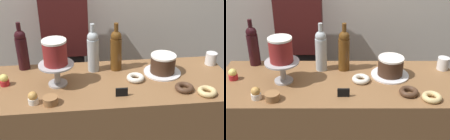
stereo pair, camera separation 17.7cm
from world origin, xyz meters
TOP-DOWN VIEW (x-y plane):
  - display_counter at (0.00, 0.00)m, footprint 1.53×0.58m
  - cake_stand_pedestal at (-0.34, 0.00)m, footprint 0.21×0.21m
  - white_layer_cake at (-0.34, 0.00)m, footprint 0.14×0.14m
  - silver_serving_platter at (0.34, 0.08)m, footprint 0.24×0.24m
  - chocolate_round_cake at (0.34, 0.08)m, footprint 0.16×0.16m
  - wine_bottle_clear at (-0.11, 0.16)m, footprint 0.08×0.08m
  - wine_bottle_dark_red at (-0.57, 0.24)m, footprint 0.08×0.08m
  - wine_bottle_amber at (0.04, 0.16)m, footprint 0.08×0.08m
  - cupcake_caramel at (-0.46, -0.20)m, footprint 0.06×0.06m
  - cupcake_lemon at (-0.66, 0.02)m, footprint 0.06×0.06m
  - donut_chocolate at (0.42, -0.15)m, footprint 0.11×0.11m
  - donut_sugar at (0.15, 0.00)m, footprint 0.11×0.11m
  - donut_glazed at (0.53, -0.21)m, footprint 0.11×0.11m
  - cookie_stack at (-0.36, -0.21)m, footprint 0.08×0.08m
  - price_sign_chalkboard at (0.04, -0.17)m, footprint 0.07×0.01m
  - coffee_cup_ceramic at (0.71, 0.17)m, footprint 0.08×0.08m
  - barista_figure at (-0.30, 0.64)m, footprint 0.36×0.22m

SIDE VIEW (x-z plane):
  - display_counter at x=0.00m, z-range 0.00..0.91m
  - barista_figure at x=-0.30m, z-range 0.04..1.64m
  - silver_serving_platter at x=0.34m, z-range 0.91..0.92m
  - donut_chocolate at x=0.42m, z-range 0.91..0.94m
  - donut_sugar at x=0.15m, z-range 0.91..0.94m
  - donut_glazed at x=0.53m, z-range 0.91..0.94m
  - cookie_stack at x=-0.36m, z-range 0.91..0.96m
  - price_sign_chalkboard at x=0.04m, z-range 0.91..0.96m
  - cupcake_caramel at x=-0.46m, z-range 0.91..0.98m
  - cupcake_lemon at x=-0.66m, z-range 0.91..0.98m
  - coffee_cup_ceramic at x=0.71m, z-range 0.91..1.00m
  - chocolate_round_cake at x=0.34m, z-range 0.92..1.04m
  - cake_stand_pedestal at x=-0.34m, z-range 0.94..1.08m
  - wine_bottle_clear at x=-0.11m, z-range 0.89..1.22m
  - wine_bottle_dark_red at x=-0.57m, z-range 0.89..1.22m
  - wine_bottle_amber at x=0.04m, z-range 0.89..1.22m
  - white_layer_cake at x=-0.34m, z-range 1.05..1.21m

